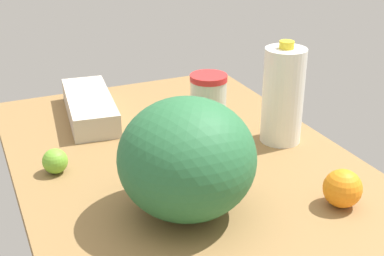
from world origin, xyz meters
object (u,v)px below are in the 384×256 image
at_px(tumbler_cup, 208,112).
at_px(orange_by_jug, 343,188).
at_px(lemon_loose, 166,130).
at_px(milk_jug, 283,95).
at_px(egg_carton, 90,106).
at_px(watermelon, 187,159).
at_px(lime_near_front, 55,161).

bearing_deg(tumbler_cup, orange_by_jug, -159.82).
distance_m(tumbler_cup, lemon_loose, 0.12).
relative_size(milk_jug, lemon_loose, 3.95).
bearing_deg(egg_carton, lemon_loose, -142.69).
height_order(egg_carton, milk_jug, milk_jug).
bearing_deg(egg_carton, milk_jug, -123.59).
distance_m(watermelon, orange_by_jug, 0.32).
height_order(tumbler_cup, lime_near_front, tumbler_cup).
xyz_separation_m(tumbler_cup, orange_by_jug, (-0.35, -0.13, -0.05)).
relative_size(milk_jug, orange_by_jug, 3.28).
xyz_separation_m(tumbler_cup, milk_jug, (-0.04, -0.18, 0.03)).
bearing_deg(orange_by_jug, milk_jug, -9.92).
height_order(lemon_loose, lime_near_front, lemon_loose).
xyz_separation_m(egg_carton, milk_jug, (-0.34, -0.40, 0.09)).
distance_m(watermelon, lime_near_front, 0.35).
bearing_deg(lime_near_front, milk_jug, -96.25).
xyz_separation_m(watermelon, milk_jug, (0.20, -0.34, 0.00)).
distance_m(tumbler_cup, orange_by_jug, 0.38).
distance_m(watermelon, lemon_loose, 0.33).
bearing_deg(egg_carton, lime_near_front, 158.79).
bearing_deg(milk_jug, watermelon, 120.55).
xyz_separation_m(milk_jug, lime_near_front, (0.06, 0.55, -0.09)).
bearing_deg(milk_jug, orange_by_jug, 170.08).
xyz_separation_m(egg_carton, lemon_loose, (-0.23, -0.14, 0.00)).
xyz_separation_m(tumbler_cup, egg_carton, (0.30, 0.22, -0.06)).
distance_m(egg_carton, orange_by_jug, 0.74).
bearing_deg(tumbler_cup, egg_carton, 36.08).
bearing_deg(orange_by_jug, lemon_loose, 26.70).
xyz_separation_m(watermelon, lemon_loose, (0.31, -0.08, -0.08)).
bearing_deg(orange_by_jug, lime_near_front, 53.31).
xyz_separation_m(tumbler_cup, lime_near_front, (0.02, 0.37, -0.06)).
height_order(egg_carton, lime_near_front, egg_carton).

